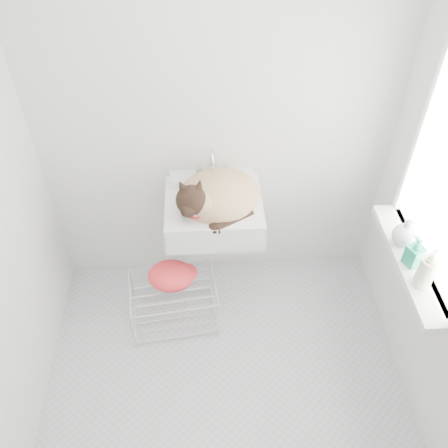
{
  "coord_description": "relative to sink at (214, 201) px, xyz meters",
  "views": [
    {
      "loc": [
        -0.1,
        -1.49,
        2.79
      ],
      "look_at": [
        0.02,
        0.5,
        0.88
      ],
      "focal_mm": 38.9,
      "sensor_mm": 36.0,
      "label": 1
    }
  ],
  "objects": [
    {
      "name": "floor",
      "position": [
        0.03,
        -0.74,
        -0.85
      ],
      "size": [
        2.2,
        2.0,
        0.02
      ],
      "primitive_type": "cube",
      "color": "#B6B6B7",
      "rests_on": "ground"
    },
    {
      "name": "back_wall",
      "position": [
        0.03,
        0.26,
        0.4
      ],
      "size": [
        2.2,
        0.02,
        2.5
      ],
      "primitive_type": "cube",
      "color": "silver",
      "rests_on": "ground"
    },
    {
      "name": "windowsill",
      "position": [
        1.04,
        -0.54,
        -0.02
      ],
      "size": [
        0.16,
        0.88,
        0.04
      ],
      "primitive_type": "cube",
      "color": "white",
      "rests_on": "right_wall"
    },
    {
      "name": "sink",
      "position": [
        0.0,
        0.0,
        0.0
      ],
      "size": [
        0.59,
        0.52,
        0.24
      ],
      "primitive_type": "cube",
      "color": "white",
      "rests_on": "back_wall"
    },
    {
      "name": "faucet",
      "position": [
        -0.0,
        0.18,
        0.14
      ],
      "size": [
        0.22,
        0.15,
        0.22
      ],
      "primitive_type": null,
      "color": "silver",
      "rests_on": "sink"
    },
    {
      "name": "cat",
      "position": [
        0.01,
        -0.02,
        0.04
      ],
      "size": [
        0.58,
        0.52,
        0.33
      ],
      "rotation": [
        0.0,
        0.0,
        0.26
      ],
      "color": "tan",
      "rests_on": "sink"
    },
    {
      "name": "wire_rack",
      "position": [
        -0.29,
        -0.23,
        -0.7
      ],
      "size": [
        0.59,
        0.45,
        0.33
      ],
      "primitive_type": "cube",
      "rotation": [
        0.0,
        0.0,
        0.12
      ],
      "color": "silver",
      "rests_on": "floor"
    },
    {
      "name": "towel",
      "position": [
        -0.29,
        -0.19,
        -0.49
      ],
      "size": [
        0.33,
        0.26,
        0.13
      ],
      "primitive_type": "ellipsoid",
      "rotation": [
        0.0,
        0.0,
        -0.13
      ],
      "color": "#EF462D",
      "rests_on": "wire_rack"
    },
    {
      "name": "bottle_a",
      "position": [
        1.03,
        -0.71,
        0.0
      ],
      "size": [
        0.11,
        0.11,
        0.21
      ],
      "primitive_type": "imported",
      "rotation": [
        0.0,
        0.0,
        5.1
      ],
      "color": "#EAF1C5",
      "rests_on": "windowsill"
    },
    {
      "name": "bottle_b",
      "position": [
        1.03,
        -0.57,
        0.0
      ],
      "size": [
        0.11,
        0.11,
        0.18
      ],
      "primitive_type": "imported",
      "rotation": [
        0.0,
        0.0,
        3.56
      ],
      "color": "#138869",
      "rests_on": "windowsill"
    },
    {
      "name": "bottle_c",
      "position": [
        1.03,
        -0.41,
        0.0
      ],
      "size": [
        0.19,
        0.19,
        0.17
      ],
      "primitive_type": "imported",
      "rotation": [
        0.0,
        0.0,
        0.65
      ],
      "color": "silver",
      "rests_on": "windowsill"
    }
  ]
}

